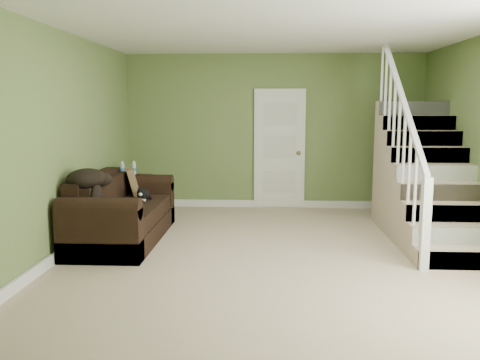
# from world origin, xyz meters

# --- Properties ---
(floor) EXTENTS (5.00, 5.50, 0.01)m
(floor) POSITION_xyz_m (0.00, 0.00, 0.00)
(floor) COLOR tan
(floor) RESTS_ON ground
(ceiling) EXTENTS (5.00, 5.50, 0.01)m
(ceiling) POSITION_xyz_m (0.00, 0.00, 2.60)
(ceiling) COLOR white
(ceiling) RESTS_ON wall_back
(wall_back) EXTENTS (5.00, 0.04, 2.60)m
(wall_back) POSITION_xyz_m (0.00, 2.75, 1.30)
(wall_back) COLOR olive
(wall_back) RESTS_ON floor
(wall_front) EXTENTS (5.00, 0.04, 2.60)m
(wall_front) POSITION_xyz_m (0.00, -2.75, 1.30)
(wall_front) COLOR olive
(wall_front) RESTS_ON floor
(wall_left) EXTENTS (0.04, 5.50, 2.60)m
(wall_left) POSITION_xyz_m (-2.50, 0.00, 1.30)
(wall_left) COLOR olive
(wall_left) RESTS_ON floor
(baseboard_back) EXTENTS (5.00, 0.04, 0.12)m
(baseboard_back) POSITION_xyz_m (0.00, 2.72, 0.06)
(baseboard_back) COLOR white
(baseboard_back) RESTS_ON floor
(baseboard_left) EXTENTS (0.04, 5.50, 0.12)m
(baseboard_left) POSITION_xyz_m (-2.47, 0.00, 0.06)
(baseboard_left) COLOR white
(baseboard_left) RESTS_ON floor
(door) EXTENTS (0.86, 0.12, 2.02)m
(door) POSITION_xyz_m (0.10, 2.71, 1.01)
(door) COLOR white
(door) RESTS_ON floor
(staircase) EXTENTS (1.00, 2.51, 2.82)m
(staircase) POSITION_xyz_m (1.99, 0.97, 0.64)
(staircase) COLOR tan
(staircase) RESTS_ON floor
(sofa) EXTENTS (0.94, 2.17, 0.86)m
(sofa) POSITION_xyz_m (-2.02, 0.45, 0.33)
(sofa) COLOR black
(sofa) RESTS_ON floor
(side_table) EXTENTS (0.59, 0.59, 0.90)m
(side_table) POSITION_xyz_m (-2.22, 1.72, 0.34)
(side_table) COLOR black
(side_table) RESTS_ON floor
(cat) EXTENTS (0.22, 0.44, 0.21)m
(cat) POSITION_xyz_m (-1.79, 0.77, 0.55)
(cat) COLOR black
(cat) RESTS_ON sofa
(banana) EXTENTS (0.15, 0.16, 0.05)m
(banana) POSITION_xyz_m (-1.75, 0.08, 0.49)
(banana) COLOR gold
(banana) RESTS_ON sofa
(throw_pillow) EXTENTS (0.30, 0.43, 0.41)m
(throw_pillow) POSITION_xyz_m (-2.04, 1.21, 0.65)
(throw_pillow) COLOR #472F1C
(throw_pillow) RESTS_ON sofa
(throw_blanket) EXTENTS (0.51, 0.63, 0.24)m
(throw_blanket) POSITION_xyz_m (-2.24, -0.11, 0.89)
(throw_blanket) COLOR black
(throw_blanket) RESTS_ON sofa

